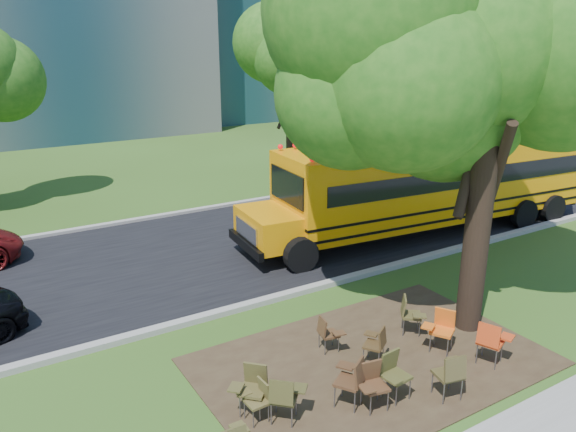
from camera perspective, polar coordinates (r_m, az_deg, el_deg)
ground at (r=11.87m, az=3.13°, el=-14.85°), size 160.00×160.00×0.00m
dirt_patch at (r=12.05m, az=8.57°, el=-14.40°), size 7.00×4.50×0.03m
asphalt_road at (r=17.44m, az=-10.08°, el=-3.97°), size 80.00×8.00×0.04m
kerb_near at (r=14.07m, az=-3.91°, el=-8.98°), size 80.00×0.25×0.14m
kerb_far at (r=21.09m, az=-14.26°, el=-0.26°), size 80.00×0.25×0.14m
bg_tree_3 at (r=26.14m, az=0.23°, el=14.75°), size 5.60×5.60×7.84m
bg_tree_4 at (r=30.44m, az=14.54°, el=13.33°), size 5.00×5.00×6.85m
main_tree at (r=12.27m, az=20.44°, el=15.26°), size 7.20×7.20×9.70m
school_bus at (r=19.60m, az=14.51°, el=3.53°), size 12.69×3.87×3.06m
chair_1 at (r=10.02m, az=-0.35°, el=-17.75°), size 0.79×0.63×0.92m
chair_2 at (r=10.47m, az=6.57°, el=-15.95°), size 0.65×0.80×0.97m
chair_3 at (r=10.49m, az=8.56°, el=-16.26°), size 0.65×0.53×0.89m
chair_4 at (r=10.98m, az=16.27°, el=-14.91°), size 0.72×0.56×0.96m
chair_5 at (r=10.78m, az=10.66°, el=-15.24°), size 0.61×0.59×0.93m
chair_6 at (r=12.47m, az=15.33°, el=-10.73°), size 0.77×0.63×0.93m
chair_7 at (r=12.23m, az=19.98°, el=-11.69°), size 0.75×0.66×0.97m
chair_8 at (r=10.16m, az=-3.08°, el=-17.83°), size 0.47×0.50×0.77m
chair_9 at (r=10.30m, az=-3.68°, el=-16.68°), size 0.79×0.63×0.92m
chair_10 at (r=12.04m, az=4.03°, el=-11.63°), size 0.47×0.59×0.80m
chair_11 at (r=11.76m, az=9.00°, el=-12.50°), size 0.55×0.68×0.82m
chair_12 at (r=12.93m, az=12.23°, el=-9.50°), size 0.61×0.77×0.90m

